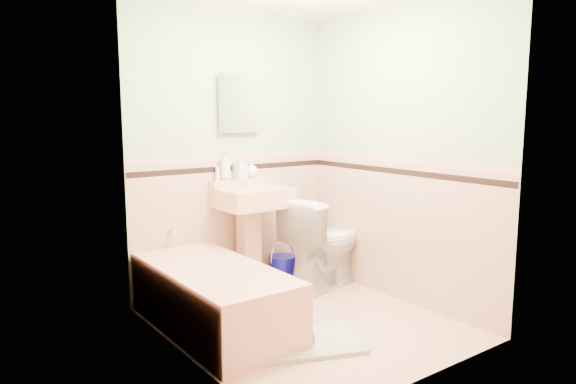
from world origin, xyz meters
TOP-DOWN VIEW (x-y plane):
  - floor at (0.00, 0.00)m, footprint 2.20×2.20m
  - wall_back at (0.00, 1.10)m, footprint 2.50×0.00m
  - wall_front at (0.00, -1.10)m, footprint 2.50×0.00m
  - wall_left at (-1.00, 0.00)m, footprint 0.00×2.50m
  - wall_right at (1.00, 0.00)m, footprint 0.00×2.50m
  - wainscot_back at (0.00, 1.09)m, footprint 2.00×0.00m
  - wainscot_front at (0.00, -1.09)m, footprint 2.00×0.00m
  - wainscot_left at (-0.99, 0.00)m, footprint 0.00×2.20m
  - wainscot_right at (0.99, 0.00)m, footprint 0.00×2.20m
  - accent_back at (0.00, 1.08)m, footprint 2.00×0.00m
  - accent_front at (0.00, -1.08)m, footprint 2.00×0.00m
  - accent_left at (-0.98, 0.00)m, footprint 0.00×2.20m
  - accent_right at (0.98, 0.00)m, footprint 0.00×2.20m
  - cap_back at (0.00, 1.08)m, footprint 2.00×0.00m
  - cap_front at (0.00, -1.08)m, footprint 2.00×0.00m
  - cap_left at (-0.98, 0.00)m, footprint 0.00×2.20m
  - cap_right at (0.98, 0.00)m, footprint 0.00×2.20m
  - bathtub at (-0.63, 0.33)m, footprint 0.70×1.50m
  - tub_faucet at (-0.63, 1.05)m, footprint 0.04×0.12m
  - sink at (0.05, 0.86)m, footprint 0.61×0.50m
  - sink_faucet at (0.05, 1.00)m, footprint 0.02×0.02m
  - medicine_cabinet at (0.05, 1.07)m, footprint 0.37×0.04m
  - soap_dish at (0.47, 1.06)m, footprint 0.11×0.06m
  - soap_bottle_left at (-0.11, 1.04)m, footprint 0.10×0.10m
  - soap_bottle_mid at (0.04, 1.04)m, footprint 0.11×0.12m
  - soap_bottle_right at (0.16, 1.04)m, footprint 0.15×0.15m
  - tube at (-0.19, 1.04)m, footprint 0.04×0.04m
  - toilet at (0.68, 0.62)m, footprint 0.92×0.65m
  - bucket at (0.43, 0.93)m, footprint 0.29×0.29m
  - bath_mat at (-0.27, -0.28)m, footprint 0.95×0.80m
  - shoe at (-0.31, -0.35)m, footprint 0.17×0.09m

SIDE VIEW (x-z plane):
  - floor at x=0.00m, z-range 0.00..0.00m
  - bath_mat at x=-0.27m, z-range 0.00..0.03m
  - shoe at x=-0.31m, z-range 0.03..0.10m
  - bucket at x=0.43m, z-range 0.00..0.26m
  - bathtub at x=-0.63m, z-range 0.00..0.45m
  - toilet at x=0.68m, z-range 0.00..0.86m
  - sink at x=0.05m, z-range 0.00..0.96m
  - wainscot_back at x=0.00m, z-range -0.40..1.60m
  - wainscot_front at x=0.00m, z-range -0.40..1.60m
  - wainscot_left at x=-0.99m, z-range -0.50..1.70m
  - wainscot_right at x=0.99m, z-range -0.50..1.70m
  - tub_faucet at x=-0.63m, z-range 0.61..0.65m
  - sink_faucet at x=0.05m, z-range 0.90..1.00m
  - soap_dish at x=0.47m, z-range 0.93..0.97m
  - tube at x=-0.19m, z-range 1.03..1.15m
  - soap_bottle_right at x=0.16m, z-range 1.03..1.18m
  - accent_left at x=-0.98m, z-range 0.02..2.22m
  - accent_right at x=0.98m, z-range 0.02..2.22m
  - accent_back at x=0.00m, z-range 0.12..2.12m
  - accent_front at x=0.00m, z-range 0.12..2.12m
  - soap_bottle_mid at x=0.04m, z-range 1.03..1.24m
  - soap_bottle_left at x=-0.11m, z-range 1.03..1.28m
  - cap_back at x=0.00m, z-range 0.22..2.22m
  - cap_front at x=0.00m, z-range 0.22..2.22m
  - cap_left at x=-0.98m, z-range 0.12..2.32m
  - cap_right at x=0.98m, z-range 0.12..2.32m
  - wall_back at x=0.00m, z-range 0.00..2.50m
  - wall_front at x=0.00m, z-range 0.00..2.50m
  - wall_left at x=-1.00m, z-range 0.00..2.50m
  - wall_right at x=1.00m, z-range 0.00..2.50m
  - medicine_cabinet at x=0.05m, z-range 1.47..1.93m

